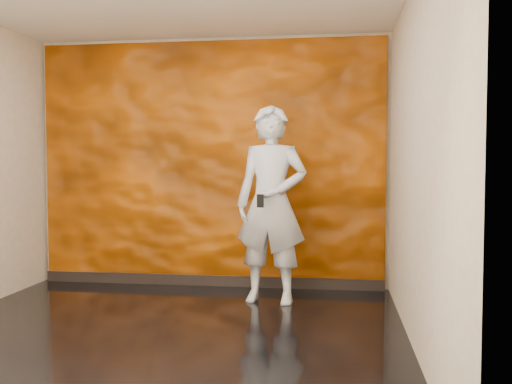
% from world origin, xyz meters
% --- Properties ---
extents(room, '(4.02, 4.02, 2.81)m').
position_xyz_m(room, '(0.00, 0.00, 1.40)').
color(room, black).
rests_on(room, ground).
extents(feature_wall, '(3.90, 0.06, 2.75)m').
position_xyz_m(feature_wall, '(0.00, 1.96, 1.38)').
color(feature_wall, '#C45200').
rests_on(feature_wall, ground).
extents(baseboard, '(3.90, 0.04, 0.12)m').
position_xyz_m(baseboard, '(0.00, 1.92, 0.06)').
color(baseboard, black).
rests_on(baseboard, ground).
extents(man, '(0.78, 0.57, 1.97)m').
position_xyz_m(man, '(0.78, 1.29, 0.98)').
color(man, '#A2A5B2').
rests_on(man, ground).
extents(phone, '(0.07, 0.03, 0.13)m').
position_xyz_m(phone, '(0.71, 0.99, 1.04)').
color(phone, black).
rests_on(phone, man).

